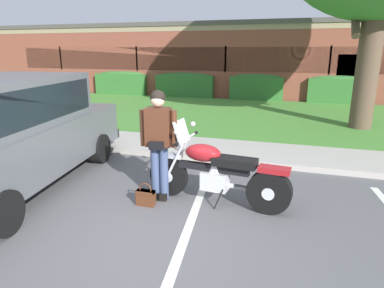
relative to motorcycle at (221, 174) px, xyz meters
name	(u,v)px	position (x,y,z in m)	size (l,w,h in m)	color
ground_plane	(154,229)	(-0.68, -1.00, -0.49)	(140.00, 140.00, 0.00)	#565659
curb_strip	(209,158)	(-0.68, 1.94, -0.43)	(60.00, 0.20, 0.12)	#ADA89E
concrete_walk	(218,148)	(-0.68, 2.79, -0.45)	(60.00, 1.50, 0.08)	#ADA89E
grass_lawn	(247,115)	(-0.68, 7.28, -0.46)	(60.00, 7.49, 0.06)	#478433
stall_stripe_0	(15,198)	(-3.15, -0.80, -0.49)	(0.12, 4.40, 0.01)	silver
stall_stripe_1	(189,226)	(-0.25, -0.80, -0.49)	(0.12, 4.40, 0.01)	silver
motorcycle	(221,174)	(0.00, 0.00, 0.00)	(2.24, 0.82, 1.26)	black
rider_person	(159,137)	(-0.97, -0.07, 0.50)	(0.57, 0.33, 1.70)	black
handbag	(146,196)	(-1.07, -0.39, -0.34)	(0.28, 0.13, 0.36)	#562D19
parked_suv_adjacent	(7,133)	(-3.51, -0.43, 0.47)	(2.56, 5.05, 1.86)	#515459
hedge_left	(123,82)	(-7.74, 11.30, 0.16)	(2.80, 0.90, 1.24)	#336B2D
hedge_center_left	(186,84)	(-4.29, 11.30, 0.16)	(2.89, 0.90, 1.24)	#336B2D
hedge_center_right	(257,86)	(-0.83, 11.30, 0.16)	(2.41, 0.90, 1.24)	#336B2D
hedge_right	(337,89)	(2.63, 11.30, 0.16)	(2.44, 0.90, 1.24)	#336B2D
brick_building	(244,58)	(-2.32, 16.57, 1.30)	(26.89, 10.99, 3.58)	brown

